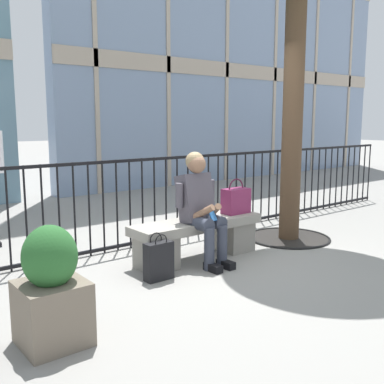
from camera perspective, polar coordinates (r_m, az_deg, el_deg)
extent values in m
plane|color=gray|center=(5.19, 0.70, -8.35)|extent=(60.00, 60.00, 0.00)
cube|color=gray|center=(5.08, 0.71, -4.04)|extent=(1.60, 0.44, 0.10)
cube|color=gray|center=(4.82, -4.50, -7.58)|extent=(0.36, 0.37, 0.35)
cube|color=gray|center=(5.50, 5.24, -5.48)|extent=(0.36, 0.37, 0.35)
cylinder|color=#383D4C|center=(4.84, 0.64, -3.87)|extent=(0.15, 0.40, 0.15)
cylinder|color=#383D4C|center=(4.75, 2.18, -7.17)|extent=(0.11, 0.11, 0.45)
cube|color=black|center=(4.76, 2.64, -9.46)|extent=(0.09, 0.22, 0.08)
cylinder|color=#383D4C|center=(4.95, 2.26, -3.57)|extent=(0.15, 0.40, 0.15)
cylinder|color=#383D4C|center=(4.86, 3.80, -6.79)|extent=(0.11, 0.11, 0.45)
cube|color=black|center=(4.88, 4.25, -9.03)|extent=(0.09, 0.22, 0.08)
cube|color=#4C4751|center=(4.95, 0.43, -0.73)|extent=(0.36, 0.30, 0.55)
cylinder|color=#4C4751|center=(4.81, -1.61, -0.42)|extent=(0.08, 0.08, 0.26)
cylinder|color=#8E664C|center=(4.76, 1.35, -2.61)|extent=(0.16, 0.28, 0.20)
cylinder|color=#4C4751|center=(5.08, 2.36, 0.09)|extent=(0.08, 0.08, 0.26)
cylinder|color=#8E664C|center=(4.86, 2.80, -2.37)|extent=(0.16, 0.28, 0.20)
cube|color=#2D6BB7|center=(4.77, 2.55, -2.83)|extent=(0.07, 0.10, 0.13)
sphere|color=#8E664C|center=(4.89, 0.58, 3.52)|extent=(0.20, 0.20, 0.20)
sphere|color=#997F59|center=(4.91, 0.36, 3.89)|extent=(0.20, 0.20, 0.20)
cube|color=#7A234C|center=(5.41, 5.53, -1.13)|extent=(0.33, 0.18, 0.30)
torus|color=#49152D|center=(5.39, 5.55, 0.48)|extent=(0.23, 0.02, 0.23)
cube|color=black|center=(4.49, -4.20, -8.64)|extent=(0.29, 0.13, 0.38)
torus|color=black|center=(4.40, -3.90, -6.19)|extent=(0.14, 0.01, 0.14)
torus|color=black|center=(4.47, -4.56, -5.95)|extent=(0.14, 0.01, 0.14)
cylinder|color=silver|center=(6.08, -22.96, 4.65)|extent=(0.08, 0.08, 0.52)
cylinder|color=black|center=(4.98, -22.05, -3.27)|extent=(0.02, 0.02, 1.09)
cylinder|color=black|center=(5.03, -20.10, -3.04)|extent=(0.02, 0.02, 1.09)
cylinder|color=black|center=(5.09, -18.20, -2.81)|extent=(0.02, 0.02, 1.09)
cylinder|color=black|center=(5.15, -16.34, -2.58)|extent=(0.02, 0.02, 1.09)
cylinder|color=black|center=(5.22, -14.53, -2.35)|extent=(0.02, 0.02, 1.09)
cylinder|color=black|center=(5.29, -12.77, -2.13)|extent=(0.02, 0.02, 1.09)
cylinder|color=black|center=(5.37, -11.06, -1.91)|extent=(0.02, 0.02, 1.09)
cylinder|color=black|center=(5.45, -9.40, -1.70)|extent=(0.02, 0.02, 1.09)
cylinder|color=black|center=(5.54, -7.79, -1.49)|extent=(0.02, 0.02, 1.09)
cylinder|color=black|center=(5.63, -6.24, -1.29)|extent=(0.02, 0.02, 1.09)
cylinder|color=black|center=(5.73, -4.73, -1.09)|extent=(0.02, 0.02, 1.09)
cylinder|color=black|center=(5.83, -3.28, -0.90)|extent=(0.02, 0.02, 1.09)
cylinder|color=black|center=(5.93, -1.87, -0.72)|extent=(0.02, 0.02, 1.09)
cylinder|color=black|center=(6.04, -0.52, -0.54)|extent=(0.02, 0.02, 1.09)
cylinder|color=black|center=(6.15, 0.79, -0.37)|extent=(0.02, 0.02, 1.09)
cylinder|color=black|center=(6.26, 2.05, -0.20)|extent=(0.02, 0.02, 1.09)
cylinder|color=black|center=(6.38, 3.27, -0.04)|extent=(0.02, 0.02, 1.09)
cylinder|color=black|center=(6.50, 4.44, 0.12)|extent=(0.02, 0.02, 1.09)
cylinder|color=black|center=(6.62, 5.57, 0.27)|extent=(0.02, 0.02, 1.09)
cylinder|color=black|center=(6.74, 6.65, 0.41)|extent=(0.02, 0.02, 1.09)
cylinder|color=black|center=(6.87, 7.70, 0.55)|extent=(0.02, 0.02, 1.09)
cylinder|color=black|center=(7.00, 8.71, 0.68)|extent=(0.02, 0.02, 1.09)
cylinder|color=black|center=(7.13, 9.68, 0.81)|extent=(0.02, 0.02, 1.09)
cylinder|color=black|center=(7.26, 10.62, 0.93)|extent=(0.02, 0.02, 1.09)
cylinder|color=black|center=(7.40, 11.53, 1.05)|extent=(0.02, 0.02, 1.09)
cylinder|color=black|center=(7.54, 12.40, 1.16)|extent=(0.02, 0.02, 1.09)
cylinder|color=black|center=(7.67, 13.24, 1.27)|extent=(0.02, 0.02, 1.09)
cylinder|color=black|center=(7.81, 14.05, 1.38)|extent=(0.02, 0.02, 1.09)
cylinder|color=black|center=(7.96, 14.83, 1.48)|extent=(0.02, 0.02, 1.09)
cylinder|color=black|center=(8.10, 15.58, 1.58)|extent=(0.02, 0.02, 1.09)
cylinder|color=black|center=(8.24, 16.31, 1.67)|extent=(0.02, 0.02, 1.09)
cylinder|color=black|center=(8.39, 17.01, 1.76)|extent=(0.02, 0.02, 1.09)
cylinder|color=black|center=(8.54, 17.69, 1.85)|extent=(0.02, 0.02, 1.09)
cylinder|color=black|center=(8.68, 18.34, 1.93)|extent=(0.02, 0.02, 1.09)
cylinder|color=black|center=(8.83, 18.98, 2.01)|extent=(0.02, 0.02, 1.09)
cylinder|color=black|center=(8.98, 19.59, 2.09)|extent=(0.02, 0.02, 1.09)
cylinder|color=black|center=(9.14, 20.18, 2.17)|extent=(0.02, 0.02, 1.09)
cylinder|color=black|center=(9.29, 20.76, 2.24)|extent=(0.02, 0.02, 1.09)
cylinder|color=black|center=(9.44, 21.31, 2.31)|extent=(0.02, 0.02, 1.09)
cube|color=black|center=(5.83, -4.67, -5.89)|extent=(9.99, 0.04, 0.04)
cube|color=black|center=(5.66, -4.80, 4.15)|extent=(9.99, 0.04, 0.04)
cylinder|color=black|center=(6.16, 12.01, -5.67)|extent=(1.05, 1.05, 0.01)
torus|color=black|center=(6.16, 12.01, -5.62)|extent=(1.08, 1.08, 0.03)
cylinder|color=#4C3826|center=(5.97, 12.55, 10.27)|extent=(0.26, 0.26, 3.40)
cube|color=#726656|center=(3.40, -17.08, -14.32)|extent=(0.44, 0.44, 0.45)
ellipsoid|color=#28602B|center=(3.26, -17.41, -7.76)|extent=(0.38, 0.38, 0.44)
cube|color=#7A8EAD|center=(12.95, 6.99, 22.14)|extent=(10.91, 0.40, 9.00)
cube|color=#AD9E8C|center=(13.46, 10.59, 21.55)|extent=(0.10, 0.04, 9.00)
cube|color=#AD9E8C|center=(14.84, 15.48, 20.18)|extent=(0.10, 0.04, 9.00)
cube|color=#AD9E8C|center=(16.31, 19.45, 18.96)|extent=(0.10, 0.04, 9.00)
cube|color=#AD9E8C|center=(12.53, 7.54, 14.69)|extent=(10.91, 0.04, 0.36)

